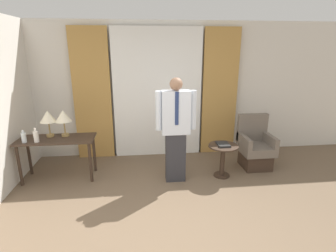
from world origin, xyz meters
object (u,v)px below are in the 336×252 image
at_px(table_lamp_left, 48,117).
at_px(side_table, 223,155).
at_px(person, 176,127).
at_px(desk, 57,144).
at_px(armchair, 255,149).
at_px(bottle_near_edge, 24,137).
at_px(book, 223,144).
at_px(bottle_by_lamp, 36,136).
at_px(table_lamp_right, 63,117).

xyz_separation_m(table_lamp_left, side_table, (2.95, -0.36, -0.68)).
height_order(person, side_table, person).
relative_size(desk, table_lamp_left, 2.75).
bearing_deg(side_table, armchair, 23.81).
relative_size(table_lamp_left, armchair, 0.46).
relative_size(desk, bottle_near_edge, 6.06).
bearing_deg(person, desk, 171.36).
bearing_deg(bottle_near_edge, person, -3.65).
relative_size(table_lamp_left, bottle_near_edge, 2.20).
relative_size(person, book, 6.76).
height_order(bottle_by_lamp, armchair, armchair).
bearing_deg(armchair, bottle_near_edge, -176.85).
bearing_deg(desk, armchair, 1.19).
bearing_deg(book, armchair, 23.29).
relative_size(table_lamp_right, person, 0.26).
distance_m(table_lamp_left, side_table, 3.05).
bearing_deg(side_table, table_lamp_left, 173.01).
xyz_separation_m(table_lamp_left, bottle_by_lamp, (-0.13, -0.26, -0.24)).
relative_size(bottle_near_edge, bottle_by_lamp, 0.88).
bearing_deg(person, table_lamp_left, 168.92).
height_order(bottle_by_lamp, side_table, bottle_by_lamp).
bearing_deg(bottle_by_lamp, table_lamp_right, 33.93).
height_order(table_lamp_left, armchair, table_lamp_left).
xyz_separation_m(bottle_near_edge, bottle_by_lamp, (0.19, 0.00, 0.01)).
xyz_separation_m(armchair, side_table, (-0.74, -0.32, 0.03)).
bearing_deg(side_table, bottle_by_lamp, 178.06).
height_order(armchair, side_table, armchair).
xyz_separation_m(desk, bottle_by_lamp, (-0.26, -0.15, 0.21)).
bearing_deg(book, table_lamp_left, 173.12).
height_order(table_lamp_right, book, table_lamp_right).
bearing_deg(table_lamp_left, bottle_near_edge, -141.43).
bearing_deg(table_lamp_left, table_lamp_right, 0.00).
bearing_deg(bottle_near_edge, table_lamp_right, 24.27).
bearing_deg(table_lamp_right, bottle_near_edge, -155.73).
bearing_deg(side_table, table_lamp_right, 172.37).
bearing_deg(table_lamp_left, bottle_by_lamp, -117.49).
xyz_separation_m(side_table, book, (-0.00, 0.01, 0.20)).
relative_size(desk, side_table, 2.15).
bearing_deg(table_lamp_right, armchair, -0.62).
height_order(person, book, person).
height_order(desk, armchair, armchair).
bearing_deg(person, bottle_by_lamp, 176.03).
relative_size(table_lamp_right, armchair, 0.46).
xyz_separation_m(desk, side_table, (2.83, -0.25, -0.23)).
xyz_separation_m(person, side_table, (0.84, 0.05, -0.56)).
bearing_deg(desk, bottle_by_lamp, -150.51).
height_order(table_lamp_right, person, person).
bearing_deg(book, person, -176.07).
height_order(desk, side_table, desk).
height_order(table_lamp_left, book, table_lamp_left).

